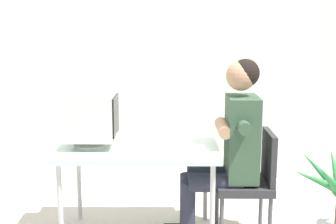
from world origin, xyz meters
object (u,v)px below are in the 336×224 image
crt_monitor (91,116)px  keyboard (138,143)px  office_chair (251,178)px  desk (139,152)px  person_seated (229,144)px

crt_monitor → keyboard: 0.39m
crt_monitor → office_chair: size_ratio=0.48×
keyboard → office_chair: office_chair is taller
office_chair → desk: bearing=178.4°
office_chair → person_seated: size_ratio=0.61×
crt_monitor → person_seated: 1.02m
desk → keyboard: 0.07m
crt_monitor → desk: bearing=5.1°
desk → crt_monitor: 0.44m
keyboard → crt_monitor: bearing=-176.0°
keyboard → person_seated: person_seated is taller
desk → office_chair: bearing=-1.6°
desk → crt_monitor: size_ratio=2.89×
crt_monitor → office_chair: bearing=0.3°
keyboard → office_chair: (0.84, -0.02, -0.26)m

